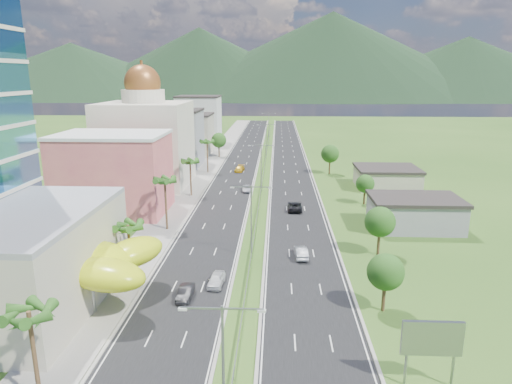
# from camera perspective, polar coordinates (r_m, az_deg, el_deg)

# --- Properties ---
(ground) EXTENTS (500.00, 500.00, 0.00)m
(ground) POSITION_cam_1_polar(r_m,az_deg,el_deg) (59.30, -1.14, -11.90)
(ground) COLOR #2D5119
(ground) RESTS_ON ground
(road_left) EXTENTS (11.00, 260.00, 0.04)m
(road_left) POSITION_cam_1_polar(r_m,az_deg,el_deg) (145.85, -1.75, 4.03)
(road_left) COLOR black
(road_left) RESTS_ON ground
(road_right) EXTENTS (11.00, 260.00, 0.04)m
(road_right) POSITION_cam_1_polar(r_m,az_deg,el_deg) (145.48, 4.17, 3.97)
(road_right) COLOR black
(road_right) RESTS_ON ground
(sidewalk_left) EXTENTS (7.00, 260.00, 0.12)m
(sidewalk_left) POSITION_cam_1_polar(r_m,az_deg,el_deg) (146.88, -5.45, 4.06)
(sidewalk_left) COLOR gray
(sidewalk_left) RESTS_ON ground
(median_guardrail) EXTENTS (0.10, 216.06, 0.76)m
(median_guardrail) POSITION_cam_1_polar(r_m,az_deg,el_deg) (127.68, 1.00, 2.82)
(median_guardrail) COLOR gray
(median_guardrail) RESTS_ON ground
(streetlight_median_a) EXTENTS (6.04, 0.25, 11.00)m
(streetlight_median_a) POSITION_cam_1_polar(r_m,az_deg,el_deg) (34.36, -4.14, -20.27)
(streetlight_median_a) COLOR gray
(streetlight_median_a) RESTS_ON ground
(streetlight_median_b) EXTENTS (6.04, 0.25, 11.00)m
(streetlight_median_b) POSITION_cam_1_polar(r_m,az_deg,el_deg) (66.09, -0.60, -2.78)
(streetlight_median_b) COLOR gray
(streetlight_median_b) RESTS_ON ground
(streetlight_median_c) EXTENTS (6.04, 0.25, 11.00)m
(streetlight_median_c) POSITION_cam_1_polar(r_m,az_deg,el_deg) (104.93, 0.65, 3.68)
(streetlight_median_c) COLOR gray
(streetlight_median_c) RESTS_ON ground
(streetlight_median_d) EXTENTS (6.04, 0.25, 11.00)m
(streetlight_median_d) POSITION_cam_1_polar(r_m,az_deg,el_deg) (149.36, 1.27, 6.89)
(streetlight_median_d) COLOR gray
(streetlight_median_d) RESTS_ON ground
(streetlight_median_e) EXTENTS (6.04, 0.25, 11.00)m
(streetlight_median_e) POSITION_cam_1_polar(r_m,az_deg,el_deg) (194.06, 1.61, 8.63)
(streetlight_median_e) COLOR gray
(streetlight_median_e) RESTS_ON ground
(lime_canopy) EXTENTS (18.00, 15.00, 7.40)m
(lime_canopy) POSITION_cam_1_polar(r_m,az_deg,el_deg) (58.45, -21.61, -8.02)
(lime_canopy) COLOR #C0D114
(lime_canopy) RESTS_ON ground
(pink_shophouse) EXTENTS (20.00, 15.00, 15.00)m
(pink_shophouse) POSITION_cam_1_polar(r_m,az_deg,el_deg) (92.66, -17.36, 2.05)
(pink_shophouse) COLOR #C8525F
(pink_shophouse) RESTS_ON ground
(domed_building) EXTENTS (20.00, 20.00, 28.70)m
(domed_building) POSITION_cam_1_polar(r_m,az_deg,el_deg) (113.56, -13.61, 6.46)
(domed_building) COLOR beige
(domed_building) RESTS_ON ground
(midrise_grey) EXTENTS (16.00, 15.00, 16.00)m
(midrise_grey) POSITION_cam_1_polar(r_m,az_deg,el_deg) (137.74, -10.26, 6.56)
(midrise_grey) COLOR gray
(midrise_grey) RESTS_ON ground
(midrise_beige) EXTENTS (16.00, 15.00, 13.00)m
(midrise_beige) POSITION_cam_1_polar(r_m,az_deg,el_deg) (159.27, -8.50, 7.12)
(midrise_beige) COLOR #B1A492
(midrise_beige) RESTS_ON ground
(midrise_white) EXTENTS (16.00, 15.00, 18.00)m
(midrise_white) POSITION_cam_1_polar(r_m,az_deg,el_deg) (181.48, -7.13, 8.84)
(midrise_white) COLOR silver
(midrise_white) RESTS_ON ground
(billboard) EXTENTS (5.20, 0.35, 6.20)m
(billboard) POSITION_cam_1_polar(r_m,az_deg,el_deg) (43.40, 21.15, -16.90)
(billboard) COLOR gray
(billboard) RESTS_ON ground
(shed_near) EXTENTS (15.00, 10.00, 5.00)m
(shed_near) POSITION_cam_1_polar(r_m,az_deg,el_deg) (85.14, 19.21, -2.63)
(shed_near) COLOR gray
(shed_near) RESTS_ON ground
(shed_far) EXTENTS (14.00, 12.00, 4.40)m
(shed_far) POSITION_cam_1_polar(r_m,az_deg,el_deg) (113.78, 16.02, 1.63)
(shed_far) COLOR #B1A492
(shed_far) RESTS_ON ground
(palm_tree_a) EXTENTS (3.60, 3.60, 9.10)m
(palm_tree_a) POSITION_cam_1_polar(r_m,az_deg,el_deg) (40.78, -26.50, -13.82)
(palm_tree_a) COLOR #47301C
(palm_tree_a) RESTS_ON ground
(palm_tree_b) EXTENTS (3.60, 3.60, 8.10)m
(palm_tree_b) POSITION_cam_1_polar(r_m,az_deg,el_deg) (61.36, -15.69, -4.40)
(palm_tree_b) COLOR #47301C
(palm_tree_b) RESTS_ON ground
(palm_tree_c) EXTENTS (3.60, 3.60, 9.60)m
(palm_tree_c) POSITION_cam_1_polar(r_m,az_deg,el_deg) (79.45, -11.33, 1.20)
(palm_tree_c) COLOR #47301C
(palm_tree_c) RESTS_ON ground
(palm_tree_d) EXTENTS (3.60, 3.60, 8.60)m
(palm_tree_d) POSITION_cam_1_polar(r_m,az_deg,el_deg) (101.63, -8.24, 3.64)
(palm_tree_d) COLOR #47301C
(palm_tree_d) RESTS_ON ground
(palm_tree_e) EXTENTS (3.60, 3.60, 9.40)m
(palm_tree_e) POSITION_cam_1_polar(r_m,az_deg,el_deg) (125.81, -6.13, 6.12)
(palm_tree_e) COLOR #47301C
(palm_tree_e) RESTS_ON ground
(leafy_tree_lfar) EXTENTS (4.90, 4.90, 8.05)m
(leafy_tree_lfar) POSITION_cam_1_polar(r_m,az_deg,el_deg) (150.70, -4.67, 6.47)
(leafy_tree_lfar) COLOR #47301C
(leafy_tree_lfar) RESTS_ON ground
(leafy_tree_ra) EXTENTS (4.20, 4.20, 6.90)m
(leafy_tree_ra) POSITION_cam_1_polar(r_m,az_deg,el_deg) (54.06, 15.89, -9.61)
(leafy_tree_ra) COLOR #47301C
(leafy_tree_ra) RESTS_ON ground
(leafy_tree_rb) EXTENTS (4.55, 4.55, 7.47)m
(leafy_tree_rb) POSITION_cam_1_polar(r_m,az_deg,el_deg) (70.08, 15.24, -3.64)
(leafy_tree_rb) COLOR #47301C
(leafy_tree_rb) RESTS_ON ground
(leafy_tree_rc) EXTENTS (3.85, 3.85, 6.33)m
(leafy_tree_rc) POSITION_cam_1_polar(r_m,az_deg,el_deg) (97.33, 13.49, 1.00)
(leafy_tree_rc) COLOR #47301C
(leafy_tree_rc) RESTS_ON ground
(leafy_tree_rd) EXTENTS (4.90, 4.90, 8.05)m
(leafy_tree_rd) POSITION_cam_1_polar(r_m,az_deg,el_deg) (125.59, 9.24, 4.74)
(leafy_tree_rd) COLOR #47301C
(leafy_tree_rd) RESTS_ON ground
(mountain_ridge) EXTENTS (860.00, 140.00, 90.00)m
(mountain_ridge) POSITION_cam_1_polar(r_m,az_deg,el_deg) (506.87, 9.24, 11.26)
(mountain_ridge) COLOR black
(mountain_ridge) RESTS_ON ground
(car_white_near_left) EXTENTS (2.15, 4.62, 1.53)m
(car_white_near_left) POSITION_cam_1_polar(r_m,az_deg,el_deg) (59.83, -4.98, -10.85)
(car_white_near_left) COLOR silver
(car_white_near_left) RESTS_ON road_left
(car_dark_left) EXTENTS (1.64, 4.48, 1.47)m
(car_dark_left) POSITION_cam_1_polar(r_m,az_deg,el_deg) (57.06, -8.82, -12.32)
(car_dark_left) COLOR black
(car_dark_left) RESTS_ON road_left
(car_silver_mid_left) EXTENTS (2.62, 5.00, 1.34)m
(car_silver_mid_left) POSITION_cam_1_polar(r_m,az_deg,el_deg) (105.95, -1.10, 0.44)
(car_silver_mid_left) COLOR #B7B9C0
(car_silver_mid_left) RESTS_ON road_left
(car_yellow_far_left) EXTENTS (2.77, 5.56, 1.55)m
(car_yellow_far_left) POSITION_cam_1_polar(r_m,az_deg,el_deg) (128.06, -2.06, 2.93)
(car_yellow_far_left) COLOR gold
(car_yellow_far_left) RESTS_ON road_left
(car_silver_right) EXTENTS (2.08, 5.06, 1.63)m
(car_silver_right) POSITION_cam_1_polar(r_m,az_deg,el_deg) (68.40, 5.64, -7.48)
(car_silver_right) COLOR #95969C
(car_silver_right) RESTS_ON road_right
(car_dark_far_right) EXTENTS (2.85, 6.00, 1.66)m
(car_dark_far_right) POSITION_cam_1_polar(r_m,az_deg,el_deg) (91.46, 4.87, -1.77)
(car_dark_far_right) COLOR black
(car_dark_far_right) RESTS_ON road_right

